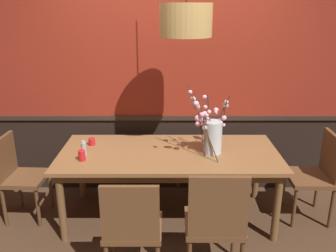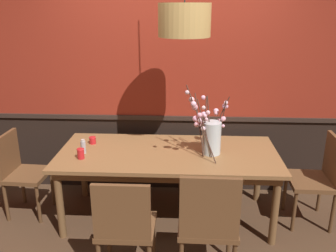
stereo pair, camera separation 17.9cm
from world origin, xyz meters
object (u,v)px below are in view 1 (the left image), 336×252
Objects in this scene: chair_head_west_end at (17,173)px; chair_near_side_right at (214,220)px; pendant_lamp at (185,20)px; candle_holder_nearer_center at (91,142)px; candle_holder_nearer_edge at (81,156)px; vase_with_blossoms at (210,134)px; condiment_bottle at (83,148)px; chair_near_side_left at (131,226)px; chair_head_east_end at (316,172)px; dining_table at (168,159)px; chair_far_side_right at (190,140)px.

chair_head_west_end is 0.91× the size of chair_near_side_right.
candle_holder_nearer_center is at bearing 166.93° from pendant_lamp.
chair_near_side_right reaches higher than chair_head_west_end.
candle_holder_nearer_center is 0.73× the size of candle_holder_nearer_edge.
pendant_lamp reaches higher than vase_with_blossoms.
chair_head_west_end is 0.77m from condiment_bottle.
chair_near_side_right is (0.64, 0.03, 0.03)m from chair_near_side_left.
chair_head_east_end is at bearing 1.50° from pendant_lamp.
vase_with_blossoms is at bearing 8.69° from candle_holder_nearer_edge.
condiment_bottle is (-2.32, -0.07, 0.29)m from chair_head_east_end.
vase_with_blossoms is at bearing -9.35° from candle_holder_nearer_center.
candle_holder_nearer_center is at bearing 114.86° from chair_near_side_left.
condiment_bottle is at bearing -6.98° from chair_head_west_end.
chair_near_side_right is at bearing 2.97° from chair_near_side_left.
chair_head_west_end is 8.86× the size of candle_holder_nearer_edge.
pendant_lamp is (0.14, -0.04, 1.33)m from dining_table.
chair_head_east_end is at bearing -4.57° from candle_holder_nearer_center.
chair_far_side_right is at bearing 82.01° from pendant_lamp.
chair_far_side_right is at bearing 98.37° from vase_with_blossoms.
chair_head_west_end is 0.97× the size of chair_near_side_left.
dining_table is at bearing 72.92° from chair_near_side_left.
dining_table is 0.84m from condiment_bottle.
chair_near_side_left is 0.93m from candle_holder_nearer_edge.
chair_far_side_right is at bearing 143.73° from chair_head_east_end.
condiment_bottle is at bearing -95.50° from candle_holder_nearer_center.
chair_head_west_end reaches higher than dining_table.
vase_with_blossoms is (0.41, -0.02, 0.27)m from dining_table.
vase_with_blossoms is 1.23m from candle_holder_nearer_center.
chair_near_side_left reaches higher than chair_head_west_end.
condiment_bottle is (0.71, -0.09, 0.30)m from chair_head_west_end.
dining_table is 2.35× the size of chair_near_side_left.
chair_near_side_right is at bearing -43.00° from candle_holder_nearer_center.
pendant_lamp is at bearing -14.25° from dining_table.
chair_near_side_right is (-1.14, -0.89, 0.03)m from chair_head_east_end.
condiment_bottle is at bearing 122.31° from chair_near_side_left.
condiment_bottle is at bearing -174.79° from dining_table.
dining_table is 0.83m from candle_holder_nearer_center.
condiment_bottle is at bearing -138.55° from chair_far_side_right.
candle_holder_nearer_edge is at bearing -134.74° from chair_far_side_right.
dining_table is at bearing -0.43° from chair_head_west_end.
chair_far_side_right is at bearing 72.92° from chair_near_side_left.
candle_holder_nearer_center is (0.73, 0.17, 0.27)m from chair_head_west_end.
chair_head_west_end is at bearing 163.34° from candle_holder_nearer_edge.
chair_head_east_end is 1.02× the size of chair_far_side_right.
chair_far_side_right is at bearing 72.91° from dining_table.
dining_table is 0.49m from vase_with_blossoms.
vase_with_blossoms is at bearing 4.33° from pendant_lamp.
pendant_lamp is (-1.35, -0.04, 1.47)m from chair_head_east_end.
chair_near_side_right is at bearing -87.44° from chair_far_side_right.
vase_with_blossoms is at bearing 2.72° from condiment_bottle.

